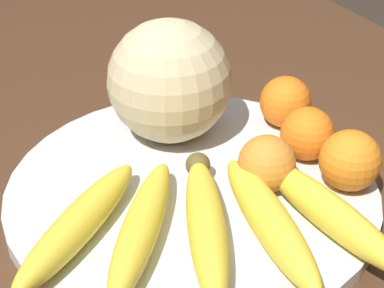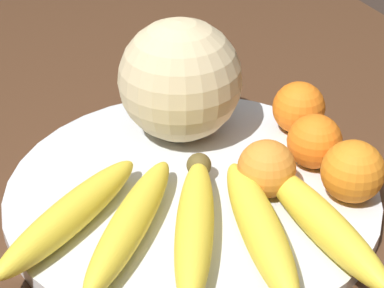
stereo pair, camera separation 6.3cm
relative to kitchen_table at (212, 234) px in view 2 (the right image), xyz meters
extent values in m
cube|color=#4C301E|center=(0.00, 0.00, 0.07)|extent=(1.59, 0.90, 0.04)
cube|color=#4C301E|center=(-0.71, 0.36, -0.29)|extent=(0.07, 0.07, 0.69)
cylinder|color=silver|center=(0.03, -0.04, 0.10)|extent=(0.38, 0.38, 0.02)
torus|color=navy|center=(0.03, -0.04, 0.10)|extent=(0.38, 0.38, 0.01)
sphere|color=beige|center=(-0.07, -0.01, 0.17)|extent=(0.14, 0.14, 0.14)
sphere|color=brown|center=(0.03, -0.03, 0.12)|extent=(0.03, 0.03, 0.03)
ellipsoid|color=yellow|center=(0.06, -0.17, 0.12)|extent=(0.15, 0.17, 0.03)
ellipsoid|color=yellow|center=(0.09, -0.12, 0.12)|extent=(0.17, 0.15, 0.03)
ellipsoid|color=yellow|center=(0.12, -0.07, 0.12)|extent=(0.20, 0.11, 0.03)
ellipsoid|color=yellow|center=(0.14, -0.01, 0.12)|extent=(0.20, 0.07, 0.04)
ellipsoid|color=yellow|center=(0.15, 0.04, 0.12)|extent=(0.20, 0.05, 0.04)
sphere|color=orange|center=(0.05, 0.10, 0.14)|extent=(0.06, 0.06, 0.06)
sphere|color=orange|center=(0.11, 0.10, 0.14)|extent=(0.06, 0.06, 0.06)
sphere|color=orange|center=(-0.02, 0.11, 0.14)|extent=(0.06, 0.06, 0.06)
sphere|color=orange|center=(0.07, 0.03, 0.14)|extent=(0.06, 0.06, 0.06)
camera|label=1|loc=(0.50, -0.29, 0.50)|focal=60.00mm
camera|label=2|loc=(0.53, -0.23, 0.50)|focal=60.00mm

